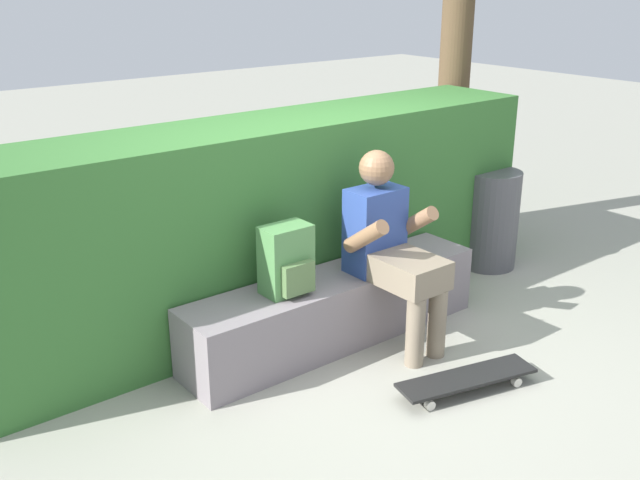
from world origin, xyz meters
name	(u,v)px	position (x,y,z in m)	size (l,w,h in m)	color
ground_plane	(366,358)	(0.00, 0.00, 0.00)	(24.00, 24.00, 0.00)	#99988A
bench_main	(335,308)	(0.00, 0.30, 0.21)	(2.01, 0.42, 0.43)	gray
person_skater	(391,245)	(0.26, 0.09, 0.63)	(0.49, 0.62, 1.18)	#2D4793
skateboard_near_person	(467,379)	(0.19, -0.60, 0.07)	(0.82, 0.39, 0.09)	black
backpack_on_bench	(287,261)	(-0.36, 0.29, 0.62)	(0.28, 0.23, 0.40)	#51894C
hedge_row	(269,220)	(-0.08, 0.88, 0.65)	(4.03, 0.70, 1.29)	#346A2F
trash_bin	(490,219)	(1.72, 0.52, 0.38)	(0.42, 0.42, 0.75)	#4C4C51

